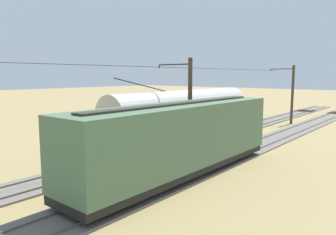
% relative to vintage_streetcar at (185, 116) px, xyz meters
% --- Properties ---
extents(ground_plane, '(220.00, 220.00, 0.00)m').
position_rel_vintage_streetcar_xyz_m(ground_plane, '(-2.30, 0.23, -2.26)').
color(ground_plane, '#937F51').
extents(track_streetcar_siding, '(2.80, 80.00, 0.18)m').
position_rel_vintage_streetcar_xyz_m(track_streetcar_siding, '(-4.60, -0.09, -2.21)').
color(track_streetcar_siding, '#666059').
rests_on(track_streetcar_siding, ground).
extents(track_adjacent_siding, '(2.80, 80.00, 0.18)m').
position_rel_vintage_streetcar_xyz_m(track_adjacent_siding, '(0.00, -0.09, -2.21)').
color(track_adjacent_siding, '#666059').
rests_on(track_adjacent_siding, ground).
extents(vintage_streetcar, '(2.65, 17.90, 5.13)m').
position_rel_vintage_streetcar_xyz_m(vintage_streetcar, '(0.00, 0.00, 0.00)').
color(vintage_streetcar, gold).
rests_on(vintage_streetcar, ground).
extents(boxcar_adjacent, '(2.96, 14.39, 3.85)m').
position_rel_vintage_streetcar_xyz_m(boxcar_adjacent, '(-4.59, 6.47, -0.10)').
color(boxcar_adjacent, '#4C6B4C').
rests_on(boxcar_adjacent, ground).
extents(catenary_pole_foreground, '(2.87, 0.28, 6.55)m').
position_rel_vintage_streetcar_xyz_m(catenary_pole_foreground, '(-2.56, -16.61, 1.17)').
color(catenary_pole_foreground, '#423323').
rests_on(catenary_pole_foreground, ground).
extents(catenary_pole_mid_near, '(2.87, 0.28, 6.55)m').
position_rel_vintage_streetcar_xyz_m(catenary_pole_mid_near, '(-2.56, 2.98, 1.17)').
color(catenary_pole_mid_near, '#423323').
rests_on(catenary_pole_mid_near, ground).
extents(overhead_wire_run, '(2.66, 43.18, 0.18)m').
position_rel_vintage_streetcar_xyz_m(overhead_wire_run, '(-0.05, 2.24, 3.74)').
color(overhead_wire_run, black).
rests_on(overhead_wire_run, ground).
extents(spare_tie_stack, '(2.40, 2.40, 0.54)m').
position_rel_vintage_streetcar_xyz_m(spare_tie_stack, '(3.73, 3.93, -1.99)').
color(spare_tie_stack, '#2D2316').
rests_on(spare_tie_stack, ground).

